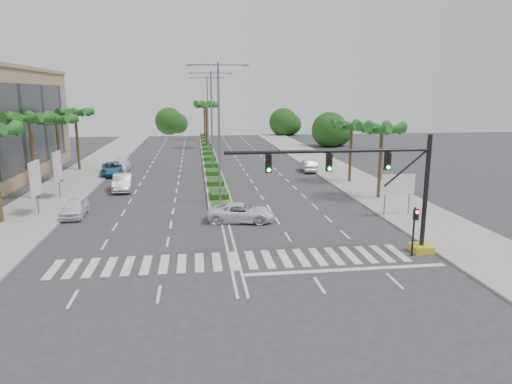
{
  "coord_description": "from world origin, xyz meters",
  "views": [
    {
      "loc": [
        -2.06,
        -24.93,
        9.54
      ],
      "look_at": [
        1.93,
        4.8,
        3.0
      ],
      "focal_mm": 32.0,
      "sensor_mm": 36.0,
      "label": 1
    }
  ],
  "objects_px": {
    "car_right": "(309,166)",
    "car_parked_c": "(112,169)",
    "car_parked_b": "(122,182)",
    "car_parked_a": "(75,208)",
    "car_crossing": "(241,213)",
    "car_parked_d": "(120,166)"
  },
  "relations": [
    {
      "from": "car_parked_a",
      "to": "car_parked_c",
      "type": "relative_size",
      "value": 0.75
    },
    {
      "from": "car_parked_c",
      "to": "car_right",
      "type": "relative_size",
      "value": 1.25
    },
    {
      "from": "car_parked_b",
      "to": "car_crossing",
      "type": "xyz_separation_m",
      "value": [
        10.59,
        -12.76,
        -0.12
      ]
    },
    {
      "from": "car_crossing",
      "to": "car_right",
      "type": "relative_size",
      "value": 1.14
    },
    {
      "from": "car_parked_a",
      "to": "car_parked_c",
      "type": "bearing_deg",
      "value": 89.23
    },
    {
      "from": "car_right",
      "to": "car_crossing",
      "type": "bearing_deg",
      "value": 66.33
    },
    {
      "from": "car_right",
      "to": "car_parked_b",
      "type": "bearing_deg",
      "value": 24.55
    },
    {
      "from": "car_parked_b",
      "to": "car_right",
      "type": "bearing_deg",
      "value": 16.81
    },
    {
      "from": "car_parked_a",
      "to": "car_parked_b",
      "type": "height_order",
      "value": "car_parked_b"
    },
    {
      "from": "car_parked_b",
      "to": "car_parked_c",
      "type": "distance_m",
      "value": 9.32
    },
    {
      "from": "car_right",
      "to": "car_parked_c",
      "type": "bearing_deg",
      "value": 1.46
    },
    {
      "from": "car_parked_d",
      "to": "car_crossing",
      "type": "height_order",
      "value": "car_parked_d"
    },
    {
      "from": "car_parked_a",
      "to": "car_parked_b",
      "type": "relative_size",
      "value": 0.83
    },
    {
      "from": "car_parked_c",
      "to": "car_parked_d",
      "type": "distance_m",
      "value": 2.34
    },
    {
      "from": "car_parked_b",
      "to": "car_crossing",
      "type": "bearing_deg",
      "value": -55.29
    },
    {
      "from": "car_parked_d",
      "to": "car_right",
      "type": "height_order",
      "value": "car_parked_d"
    },
    {
      "from": "car_parked_b",
      "to": "car_right",
      "type": "height_order",
      "value": "car_parked_b"
    },
    {
      "from": "car_parked_a",
      "to": "car_parked_d",
      "type": "xyz_separation_m",
      "value": [
        0.27,
        20.87,
        0.06
      ]
    },
    {
      "from": "car_parked_c",
      "to": "car_crossing",
      "type": "xyz_separation_m",
      "value": [
        13.07,
        -21.74,
        -0.06
      ]
    },
    {
      "from": "car_parked_c",
      "to": "car_parked_b",
      "type": "bearing_deg",
      "value": -82.53
    },
    {
      "from": "car_parked_a",
      "to": "car_parked_b",
      "type": "xyz_separation_m",
      "value": [
        2.25,
        9.6,
        0.12
      ]
    },
    {
      "from": "car_parked_a",
      "to": "car_parked_b",
      "type": "bearing_deg",
      "value": 75.35
    }
  ]
}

